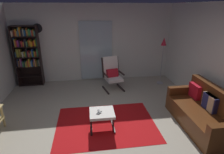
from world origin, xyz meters
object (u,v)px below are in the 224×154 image
Objects in this scene: bookshelf_near_tv at (27,52)px; cell_phone at (99,113)px; leather_sofa at (203,112)px; ottoman at (102,115)px; lounge_armchair at (112,73)px; wall_clock at (38,28)px; floor_lamp_by_shelf at (163,48)px; tv_remote at (99,111)px.

cell_phone is (2.07, -2.79, -0.70)m from bookshelf_near_tv.
leather_sofa is 3.35× the size of ottoman.
wall_clock reaches higher than lounge_armchair.
bookshelf_near_tv is 1.25× the size of floor_lamp_by_shelf.
ottoman is at bearing -134.55° from floor_lamp_by_shelf.
wall_clock is at bearing 17.78° from bookshelf_near_tv.
ottoman is 1.81× the size of wall_clock.
lounge_armchair is 3.53× the size of wall_clock.
tv_remote is (-0.05, 0.01, 0.08)m from ottoman.
tv_remote is at bearing -52.76° from bookshelf_near_tv.
wall_clock is (-3.97, 0.63, 0.63)m from floor_lamp_by_shelf.
bookshelf_near_tv is 13.56× the size of tv_remote.
bookshelf_near_tv is 6.73× the size of wall_clock.
floor_lamp_by_shelf is at bearing -9.00° from wall_clock.
wall_clock is at bearing 171.00° from floor_lamp_by_shelf.
bookshelf_near_tv is 3.52m from tv_remote.
floor_lamp_by_shelf is at bearing -6.61° from bookshelf_near_tv.
bookshelf_near_tv is 5.31m from leather_sofa.
bookshelf_near_tv reaches higher than lounge_armchair.
tv_remote is (-0.56, -2.05, -0.12)m from lounge_armchair.
floor_lamp_by_shelf is (4.36, -0.50, 0.11)m from bookshelf_near_tv.
tv_remote is at bearing -105.36° from lounge_armchair.
leather_sofa is 12.53× the size of cell_phone.
floor_lamp_by_shelf is (2.22, 2.25, 0.89)m from ottoman.
lounge_armchair is 7.10× the size of tv_remote.
bookshelf_near_tv is 3.57m from ottoman.
ottoman is (-2.21, 0.20, 0.01)m from leather_sofa.
lounge_armchair is at bearing 126.93° from leather_sofa.
cell_phone is 0.48× the size of wall_clock.
tv_remote is (2.09, -2.74, -0.70)m from bookshelf_near_tv.
cell_phone is at bearing 175.81° from leather_sofa.
wall_clock is (-2.26, 0.82, 1.32)m from lounge_armchair.
leather_sofa is 2.61m from floor_lamp_by_shelf.
leather_sofa is at bearing 24.33° from cell_phone.
cell_phone is at bearing -53.35° from bookshelf_near_tv.
wall_clock is (-1.70, 2.87, 1.43)m from tv_remote.
tv_remote is at bearing -59.35° from wall_clock.
bookshelf_near_tv reaches higher than ottoman.
cell_phone is at bearing -105.33° from lounge_armchair.
bookshelf_near_tv reaches higher than leather_sofa.
lounge_armchair is at bearing 103.19° from cell_phone.
bookshelf_near_tv is at bearing 145.79° from leather_sofa.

